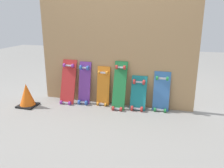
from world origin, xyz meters
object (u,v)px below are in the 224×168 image
object	(u,v)px
skateboard_red	(68,84)
skateboard_green	(119,88)
skateboard_purple	(84,85)
traffic_cone	(27,95)
skateboard_orange	(103,88)
skateboard_teal	(138,95)
skateboard_blue	(161,94)

from	to	relation	value
skateboard_red	skateboard_green	size ratio (longest dim) A/B	0.98
skateboard_red	skateboard_purple	distance (m)	0.25
skateboard_green	traffic_cone	distance (m)	1.35
skateboard_orange	skateboard_teal	size ratio (longest dim) A/B	1.20
skateboard_orange	skateboard_teal	distance (m)	0.54
skateboard_blue	skateboard_teal	bearing A→B (deg)	-172.77
skateboard_purple	skateboard_green	size ratio (longest dim) A/B	0.94
skateboard_orange	skateboard_green	size ratio (longest dim) A/B	0.88
skateboard_orange	skateboard_teal	world-z (taller)	skateboard_orange
skateboard_orange	skateboard_green	distance (m)	0.28
skateboard_red	skateboard_orange	xyz separation A→B (m)	(0.54, 0.06, -0.03)
traffic_cone	skateboard_teal	bearing A→B (deg)	12.57
skateboard_purple	skateboard_green	xyz separation A→B (m)	(0.55, -0.04, 0.01)
skateboard_orange	traffic_cone	xyz separation A→B (m)	(-1.04, -0.39, -0.08)
skateboard_purple	skateboard_blue	size ratio (longest dim) A/B	1.12
skateboard_orange	skateboard_green	world-z (taller)	skateboard_green
skateboard_teal	traffic_cone	size ratio (longest dim) A/B	1.56
skateboard_teal	traffic_cone	distance (m)	1.62
skateboard_orange	skateboard_red	bearing A→B (deg)	-174.04
skateboard_orange	skateboard_green	xyz separation A→B (m)	(0.27, -0.07, 0.05)
skateboard_red	skateboard_orange	world-z (taller)	skateboard_red
skateboard_red	skateboard_blue	bearing A→B (deg)	2.52
skateboard_orange	skateboard_purple	bearing A→B (deg)	-175.50
skateboard_orange	skateboard_blue	xyz separation A→B (m)	(0.85, 0.00, -0.01)
skateboard_green	skateboard_teal	xyz separation A→B (m)	(0.27, 0.03, -0.09)
skateboard_purple	skateboard_teal	xyz separation A→B (m)	(0.82, -0.01, -0.08)
skateboard_teal	skateboard_blue	size ratio (longest dim) A/B	0.86
skateboard_red	skateboard_blue	world-z (taller)	skateboard_red
skateboard_teal	skateboard_green	bearing A→B (deg)	-173.59
skateboard_purple	skateboard_green	world-z (taller)	skateboard_green
skateboard_green	traffic_cone	xyz separation A→B (m)	(-1.31, -0.32, -0.13)
skateboard_red	skateboard_green	distance (m)	0.81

